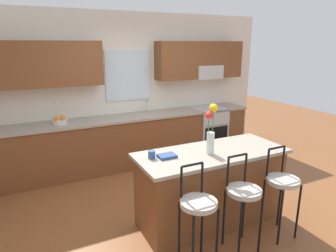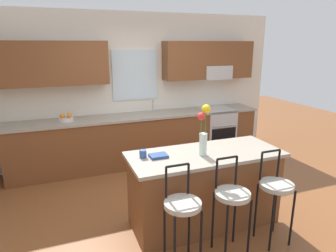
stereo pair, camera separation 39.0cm
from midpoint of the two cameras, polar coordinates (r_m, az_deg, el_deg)
name	(u,v)px [view 1 (the left image)]	position (r m, az deg, el deg)	size (l,w,h in m)	color
ground_plane	(179,207)	(4.21, -0.55, -15.29)	(14.00, 14.00, 0.00)	brown
back_wall_assembly	(130,80)	(5.52, -9.36, 8.62)	(5.60, 0.50, 2.70)	silver
counter_run	(136,140)	(5.47, -8.28, -2.65)	(4.56, 0.64, 0.92)	brown
sink_faucet	(147,105)	(5.54, -6.13, 4.03)	(0.02, 0.13, 0.23)	#B7BABC
oven_range	(208,130)	(6.08, 5.85, -0.77)	(0.60, 0.64, 0.92)	#B7BABC
kitchen_island	(210,186)	(3.73, 5.13, -11.53)	(1.82, 0.76, 0.92)	brown
bar_stool_near	(198,208)	(2.95, 1.90, -15.44)	(0.36, 0.36, 1.04)	black
bar_stool_middle	(243,195)	(3.22, 10.81, -12.96)	(0.36, 0.36, 1.04)	black
bar_stool_far	(282,184)	(3.55, 18.08, -10.67)	(0.36, 0.36, 1.04)	black
flower_vase	(211,129)	(3.38, 4.97, -0.66)	(0.15, 0.10, 0.59)	silver
mug_ceramic	(152,155)	(3.33, -6.52, -5.52)	(0.08, 0.08, 0.09)	#33518C
cookbook	(167,156)	(3.35, -3.55, -5.82)	(0.20, 0.15, 0.03)	navy
fruit_bowl_oranges	(60,121)	(5.11, -22.12, 0.87)	(0.24, 0.24, 0.13)	silver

